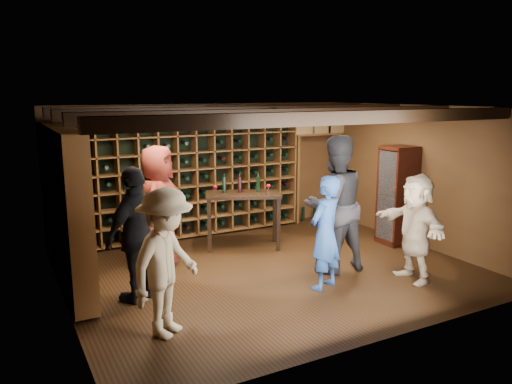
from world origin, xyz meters
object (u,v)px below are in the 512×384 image
display_cabinet (397,197)px  man_grey_suit (334,205)px  guest_red_floral (158,207)px  guest_woman_black (137,234)px  guest_beige (415,227)px  man_blue_shirt (325,233)px  tasting_table (243,200)px  guest_khaki (166,263)px

display_cabinet → man_grey_suit: bearing=-161.5°
guest_red_floral → guest_woman_black: 1.33m
man_grey_suit → guest_beige: size_ratio=1.32×
man_blue_shirt → tasting_table: bearing=-107.3°
display_cabinet → man_grey_suit: man_grey_suit is taller
display_cabinet → guest_woman_black: (-4.81, -0.32, 0.04)m
guest_red_floral → guest_beige: guest_red_floral is taller
guest_red_floral → guest_beige: 3.89m
man_grey_suit → guest_woman_black: bearing=-5.3°
man_blue_shirt → man_grey_suit: 0.77m
guest_red_floral → guest_woman_black: size_ratio=1.07×
man_grey_suit → tasting_table: man_grey_suit is taller
man_blue_shirt → guest_beige: (1.34, -0.35, -0.01)m
guest_woman_black → display_cabinet: bearing=152.7°
guest_beige → tasting_table: size_ratio=1.09×
display_cabinet → guest_beige: display_cabinet is taller
man_blue_shirt → man_grey_suit: size_ratio=0.77×
display_cabinet → man_blue_shirt: bearing=-154.7°
guest_red_floral → display_cabinet: bearing=-67.8°
tasting_table → display_cabinet: bearing=0.1°
guest_red_floral → guest_beige: size_ratio=1.21×
guest_khaki → guest_beige: guest_khaki is taller
man_grey_suit → guest_khaki: (-2.91, -0.80, -0.19)m
man_blue_shirt → display_cabinet: bearing=-176.2°
man_grey_suit → guest_khaki: size_ratio=1.23×
man_blue_shirt → guest_woman_black: (-2.40, 0.82, 0.09)m
guest_red_floral → guest_khaki: size_ratio=1.13×
display_cabinet → guest_woman_black: 4.82m
man_grey_suit → display_cabinet: bearing=-160.6°
man_blue_shirt → guest_woman_black: bearing=-40.3°
guest_khaki → guest_beige: 3.72m
man_grey_suit → guest_red_floral: size_ratio=1.09×
guest_red_floral → guest_khaki: (-0.62, -2.28, -0.11)m
guest_woman_black → tasting_table: (2.24, 1.41, -0.04)m
man_grey_suit → guest_red_floral: 2.72m
man_grey_suit → guest_khaki: 3.02m
display_cabinet → guest_woman_black: size_ratio=0.97×
guest_woman_black → tasting_table: guest_woman_black is taller
man_grey_suit → man_blue_shirt: bearing=44.7°
guest_red_floral → guest_woman_black: (-0.64, -1.16, -0.06)m
guest_beige → man_blue_shirt: bearing=-96.4°
guest_woman_black → guest_khaki: bearing=60.2°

